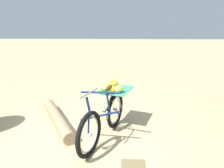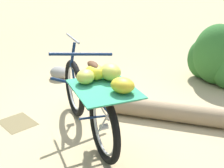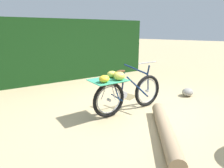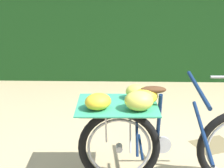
% 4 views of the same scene
% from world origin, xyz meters
% --- Properties ---
extents(ground_plane, '(60.00, 60.00, 0.00)m').
position_xyz_m(ground_plane, '(0.00, 0.00, 0.00)').
color(ground_plane, tan).
extents(bicycle, '(1.77, 0.97, 1.03)m').
position_xyz_m(bicycle, '(0.23, -0.23, 0.50)').
color(bicycle, black).
rests_on(bicycle, ground_plane).
extents(fallen_log, '(1.71, 1.13, 0.23)m').
position_xyz_m(fallen_log, '(0.66, 0.82, 0.12)').
color(fallen_log, '#937A5B').
rests_on(fallen_log, ground_plane).
extents(shrub_cluster, '(1.03, 0.71, 0.98)m').
position_xyz_m(shrub_cluster, '(0.26, 2.34, 0.43)').
color(shrub_cluster, '#2D6628').
rests_on(shrub_cluster, ground_plane).
extents(path_stone, '(0.34, 0.28, 0.21)m').
position_xyz_m(path_stone, '(-1.66, 0.56, 0.10)').
color(path_stone, gray).
rests_on(path_stone, ground_plane).
extents(leaf_litter_patch, '(0.44, 0.36, 0.01)m').
position_xyz_m(leaf_litter_patch, '(-0.68, -0.69, 0.00)').
color(leaf_litter_patch, olive).
rests_on(leaf_litter_patch, ground_plane).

